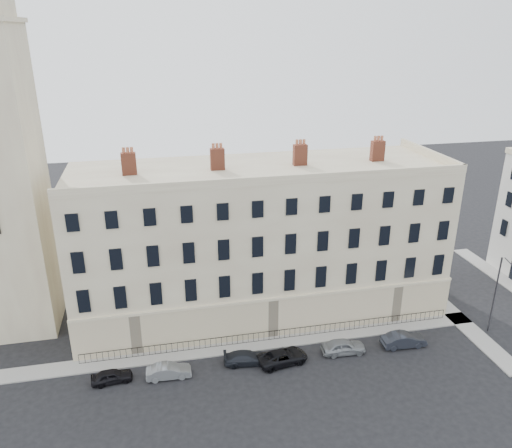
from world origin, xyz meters
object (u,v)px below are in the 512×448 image
(car_a, at_px, (112,376))
(car_e, at_px, (343,346))
(streetlamp, at_px, (496,292))
(car_f, at_px, (404,340))
(car_c, at_px, (246,358))
(car_b, at_px, (169,371))
(car_d, at_px, (283,357))

(car_a, bearing_deg, car_e, -95.81)
(streetlamp, bearing_deg, car_f, -162.35)
(car_c, bearing_deg, car_f, -86.58)
(car_b, distance_m, streetlamp, 30.82)
(car_e, height_order, car_f, car_e)
(car_a, height_order, car_d, car_d)
(car_e, bearing_deg, car_c, 90.76)
(car_d, bearing_deg, streetlamp, -97.83)
(car_a, xyz_separation_m, car_d, (14.45, -0.53, 0.05))
(car_c, distance_m, car_d, 3.19)
(car_d, xyz_separation_m, car_e, (5.71, 0.24, 0.06))
(car_a, distance_m, car_c, 11.32)
(car_e, distance_m, car_f, 5.80)
(car_d, bearing_deg, car_f, -98.97)
(car_d, bearing_deg, car_e, -96.77)
(car_b, height_order, car_c, car_b)
(car_c, relative_size, car_d, 0.89)
(car_b, bearing_deg, streetlamp, -87.95)
(car_b, relative_size, car_e, 0.94)
(car_b, relative_size, streetlamp, 0.48)
(car_c, xyz_separation_m, car_f, (14.63, -0.57, 0.10))
(car_b, height_order, streetlamp, streetlamp)
(car_a, bearing_deg, car_c, -94.59)
(car_e, height_order, streetlamp, streetlamp)
(car_d, xyz_separation_m, car_f, (11.50, 0.04, 0.06))
(streetlamp, bearing_deg, car_a, -165.20)
(car_b, xyz_separation_m, streetlamp, (30.59, 0.34, 3.73))
(streetlamp, bearing_deg, car_e, -164.18)
(car_d, height_order, car_e, car_e)
(car_b, relative_size, car_f, 0.91)
(streetlamp, bearing_deg, car_b, -164.48)
(car_c, distance_m, car_e, 8.85)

